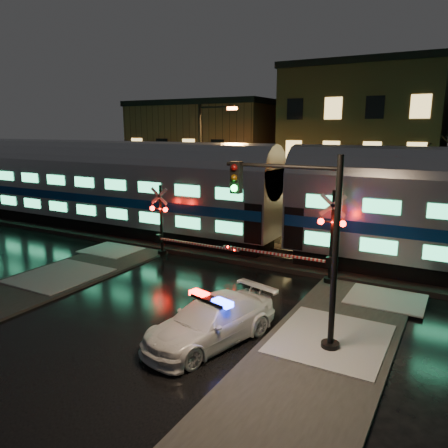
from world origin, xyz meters
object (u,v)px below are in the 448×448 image
at_px(streetlight, 204,159).
at_px(traffic_light, 304,248).
at_px(crossing_signal_left, 166,228).
at_px(crossing_signal_right, 323,246).
at_px(police_car, 211,321).

bearing_deg(streetlight, traffic_light, -47.76).
distance_m(crossing_signal_left, streetlight, 7.63).
bearing_deg(crossing_signal_right, streetlight, 147.23).
xyz_separation_m(police_car, streetlight, (-8.83, 13.92, 4.16)).
xyz_separation_m(crossing_signal_right, streetlight, (-10.39, 6.69, 3.11)).
relative_size(police_car, streetlight, 0.63).
relative_size(crossing_signal_right, traffic_light, 0.98).
bearing_deg(crossing_signal_left, crossing_signal_right, 0.05).
height_order(crossing_signal_left, traffic_light, traffic_light).
bearing_deg(traffic_light, crossing_signal_right, 105.61).
distance_m(crossing_signal_left, traffic_light, 11.63).
height_order(police_car, crossing_signal_left, crossing_signal_left).
bearing_deg(crossing_signal_right, police_car, -102.16).
relative_size(crossing_signal_right, crossing_signal_left, 1.09).
height_order(police_car, traffic_light, traffic_light).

